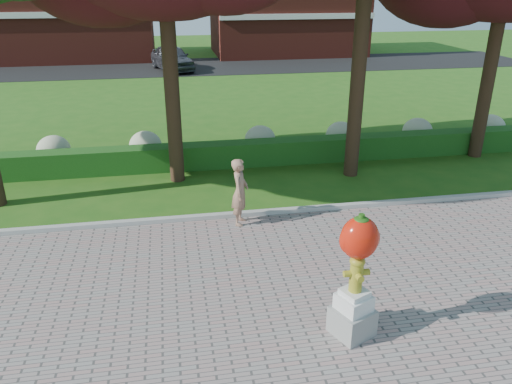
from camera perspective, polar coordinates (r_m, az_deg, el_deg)
The scene contains 10 objects.
ground at distance 10.71m, azimuth 3.01°, elevation -9.67°, with size 100.00×100.00×0.00m, color #265B16.
curb at distance 13.24m, azimuth 0.14°, elevation -2.46°, with size 40.00×0.18×0.15m, color #ADADA5.
lawn_hedge at distance 16.78m, azimuth -2.27°, elevation 4.37°, with size 24.00×0.70×0.80m, color #174714.
hydrangea_row at distance 17.76m, azimuth -0.89°, elevation 5.96°, with size 20.10×1.10×0.99m.
street at distance 37.26m, azimuth -6.86°, elevation 14.06°, with size 50.00×8.00×0.02m, color black.
building_left at distance 43.53m, azimuth -21.63°, elevation 18.62°, with size 14.00×8.00×7.00m, color maroon.
building_right at distance 44.01m, azimuth 3.48°, elevation 19.73°, with size 12.00×8.00×6.40m, color maroon.
hydrant_sculpture at distance 8.61m, azimuth 11.40°, elevation -9.10°, with size 0.83×0.83×2.33m.
woman at distance 12.46m, azimuth -1.84°, elevation 0.03°, with size 0.63×0.41×1.73m, color #A4765D.
parked_car at distance 35.72m, azimuth -9.58°, elevation 14.88°, with size 1.96×4.86×1.66m, color #3C3E43.
Camera 1 is at (-2.11, -8.75, 5.80)m, focal length 35.00 mm.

